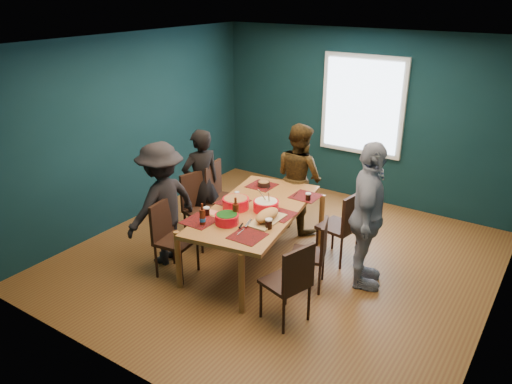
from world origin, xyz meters
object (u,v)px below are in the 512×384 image
Objects in this scene: chair_right_mid at (315,249)px; person_near_left at (162,204)px; chair_left_mid at (200,203)px; cutting_board at (267,216)px; chair_left_far at (220,193)px; chair_right_far at (345,222)px; bowl_salad at (236,203)px; bowl_dumpling at (266,205)px; person_back at (299,177)px; bowl_herbs at (227,218)px; person_right at (368,217)px; dining_table at (255,214)px; chair_left_near at (169,233)px; chair_right_near at (291,279)px; person_far_left at (201,184)px.

person_near_left is (-1.88, -0.50, 0.29)m from chair_right_mid.
cutting_board is (1.27, -0.32, 0.26)m from chair_left_mid.
chair_left_mid is at bearing 165.49° from cutting_board.
cutting_board is (1.24, -0.73, 0.25)m from chair_left_far.
chair_right_far reaches higher than bowl_salad.
chair_right_mid is 2.73× the size of bowl_dumpling.
person_back is 1.76m from bowl_herbs.
chair_left_mid is at bearing -178.60° from person_near_left.
chair_right_far is 1.52× the size of cutting_board.
bowl_salad is (-1.50, -0.45, -0.03)m from person_right.
dining_table is at bearing -39.20° from chair_left_far.
chair_right_far reaches higher than chair_left_near.
chair_right_near is at bearing -49.51° from dining_table.
bowl_herbs is (0.16, -0.40, -0.01)m from bowl_salad.
chair_left_far is at bearing -166.06° from chair_right_far.
bowl_salad is (0.54, 0.61, 0.30)m from chair_left_near.
chair_left_mid is at bearing 146.10° from bowl_herbs.
chair_right_near is (1.90, -1.30, -0.05)m from chair_left_far.
chair_right_far is at bearing 30.21° from person_right.
person_right is 1.14m from cutting_board.
chair_right_mid is (1.60, 0.68, -0.05)m from chair_left_near.
chair_right_mid is (-0.03, -0.73, -0.06)m from chair_right_far.
bowl_dumpling reaches higher than chair_right_near.
chair_right_near is 0.92m from cutting_board.
person_right is at bearing 20.96° from chair_right_mid.
person_right is at bearing 3.93° from dining_table.
chair_right_mid is 0.92× the size of chair_right_near.
person_far_left is at bearing 136.87° from chair_left_mid.
dining_table is 3.49× the size of cutting_board.
person_near_left reaches higher than chair_left_mid.
chair_right_far is (1.85, 0.58, -0.02)m from chair_left_mid.
person_back reaches higher than chair_left_near.
person_near_left is 0.98m from bowl_herbs.
chair_left_mid is 1.45m from person_back.
dining_table is 7.01× the size of bowl_dumpling.
dining_table is at bearing 86.01° from bowl_herbs.
chair_left_near reaches higher than dining_table.
dining_table is at bearing 84.17° from person_right.
person_right reaches higher than chair_left_far.
chair_left_far is 1.20m from bowl_dumpling.
person_far_left is at bearing -169.24° from person_near_left.
chair_left_near is 0.41m from person_near_left.
dining_table is 2.33× the size of chair_left_near.
person_far_left is 2.39m from person_right.
chair_left_near reaches higher than bowl_salad.
person_back is (-0.07, 1.22, 0.08)m from dining_table.
chair_right_mid is at bearing -28.14° from chair_left_far.
person_back reaches higher than bowl_dumpling.
person_near_left is (-1.91, -1.22, 0.23)m from chair_right_far.
person_right reaches higher than chair_left_mid.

